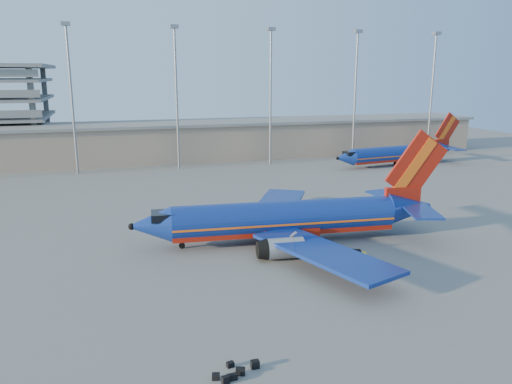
{
  "coord_description": "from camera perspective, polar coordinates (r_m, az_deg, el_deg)",
  "views": [
    {
      "loc": [
        -18.89,
        -56.79,
        19.29
      ],
      "look_at": [
        -0.51,
        4.85,
        4.0
      ],
      "focal_mm": 35.0,
      "sensor_mm": 36.0,
      "label": 1
    }
  ],
  "objects": [
    {
      "name": "terminal_building",
      "position": [
        119.31,
        -2.47,
        6.15
      ],
      "size": [
        122.0,
        16.0,
        8.5
      ],
      "color": "gray",
      "rests_on": "ground"
    },
    {
      "name": "baggage_tug",
      "position": [
        52.86,
        11.32,
        -7.36
      ],
      "size": [
        2.49,
        1.98,
        1.56
      ],
      "rotation": [
        0.0,
        0.0,
        -0.35
      ],
      "color": "yellow",
      "rests_on": "ground"
    },
    {
      "name": "ground",
      "position": [
        62.88,
        1.72,
        -4.5
      ],
      "size": [
        220.0,
        220.0,
        0.0
      ],
      "primitive_type": "plane",
      "color": "slate",
      "rests_on": "ground"
    },
    {
      "name": "aircraft_main",
      "position": [
        58.6,
        4.05,
        -3.06
      ],
      "size": [
        37.93,
        36.36,
        12.84
      ],
      "rotation": [
        0.0,
        0.0,
        -0.09
      ],
      "color": "navy",
      "rests_on": "ground"
    },
    {
      "name": "luggage_pile",
      "position": [
        34.8,
        -2.33,
        -19.83
      ],
      "size": [
        3.37,
        2.18,
        0.53
      ],
      "color": "black",
      "rests_on": "ground"
    },
    {
      "name": "aircraft_second",
      "position": [
        112.27,
        16.0,
        4.26
      ],
      "size": [
        32.28,
        12.5,
        10.95
      ],
      "rotation": [
        0.0,
        0.0,
        0.13
      ],
      "color": "navy",
      "rests_on": "ground"
    },
    {
      "name": "light_mast_row",
      "position": [
        105.54,
        -3.6,
        12.4
      ],
      "size": [
        101.6,
        1.6,
        28.65
      ],
      "color": "gray",
      "rests_on": "ground"
    }
  ]
}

